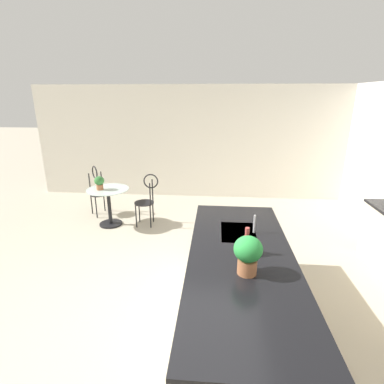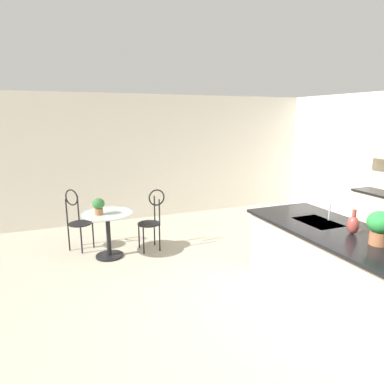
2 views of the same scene
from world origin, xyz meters
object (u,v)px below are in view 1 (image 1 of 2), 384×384
chair_by_island (98,188)px  vase_on_counter (247,244)px  bistro_table (109,203)px  potted_plant_counter_near (248,253)px  chair_near_window (147,197)px  potted_plant_on_table (99,182)px

chair_by_island → vase_on_counter: 4.22m
bistro_table → potted_plant_counter_near: bearing=39.2°
chair_by_island → chair_near_window: bearing=67.4°
chair_by_island → vase_on_counter: (3.10, 2.83, 0.46)m
chair_near_window → chair_by_island: 1.27m
chair_near_window → vase_on_counter: vase_on_counter is taller
potted_plant_on_table → bistro_table: bearing=110.7°
bistro_table → potted_plant_counter_near: size_ratio=2.21×
potted_plant_on_table → potted_plant_counter_near: 3.81m
chair_near_window → vase_on_counter: size_ratio=3.62×
potted_plant_on_table → potted_plant_counter_near: size_ratio=0.72×
potted_plant_counter_near → vase_on_counter: potted_plant_counter_near is taller
bistro_table → vase_on_counter: (2.56, 2.39, 0.58)m
bistro_table → potted_plant_on_table: bearing=-69.3°
chair_by_island → vase_on_counter: vase_on_counter is taller
bistro_table → vase_on_counter: size_ratio=2.78×
chair_near_window → potted_plant_counter_near: potted_plant_counter_near is taller
bistro_table → chair_by_island: (-0.55, -0.43, 0.13)m
bistro_table → chair_near_window: 0.75m
bistro_table → chair_by_island: bearing=-141.7°
chair_near_window → vase_on_counter: (2.61, 1.65, 0.46)m
potted_plant_counter_near → vase_on_counter: (-0.35, 0.02, -0.10)m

